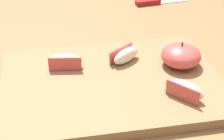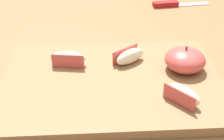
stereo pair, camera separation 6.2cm
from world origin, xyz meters
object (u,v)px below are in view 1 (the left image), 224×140
apple_wedge_front (125,55)px  apple_half_skin_up (181,56)px  apple_wedge_near_knife (186,90)px  apple_wedge_back (65,61)px  cutting_board (112,84)px  paring_knife (153,2)px

apple_wedge_front → apple_half_skin_up: bearing=-17.1°
apple_wedge_near_knife → apple_wedge_back: (-0.19, 0.13, 0.00)m
cutting_board → apple_wedge_near_knife: apple_wedge_near_knife is taller
apple_wedge_front → paring_knife: 0.36m
apple_half_skin_up → apple_wedge_near_knife: bearing=-105.1°
cutting_board → paring_knife: (0.19, 0.38, -0.00)m
apple_wedge_near_knife → apple_wedge_back: size_ratio=0.94×
apple_wedge_back → paring_knife: apple_wedge_back is taller
apple_wedge_back → paring_knife: 0.42m
apple_wedge_front → paring_knife: (0.15, 0.33, -0.03)m
apple_wedge_near_knife → apple_wedge_front: size_ratio=0.97×
apple_wedge_near_knife → cutting_board: bearing=146.6°
cutting_board → apple_half_skin_up: bearing=10.7°
paring_knife → apple_wedge_front: bearing=-114.6°
paring_knife → cutting_board: bearing=-115.8°
cutting_board → paring_knife: bearing=64.2°
cutting_board → paring_knife: cutting_board is taller
apple_half_skin_up → apple_wedge_back: size_ratio=1.14×
cutting_board → apple_wedge_near_knife: bearing=-33.4°
cutting_board → paring_knife: size_ratio=2.44×
apple_half_skin_up → paring_knife: apple_half_skin_up is taller
cutting_board → apple_wedge_front: (0.04, 0.06, 0.02)m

